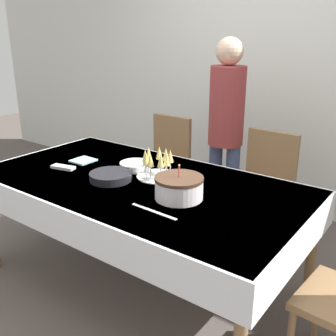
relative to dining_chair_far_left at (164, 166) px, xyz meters
The scene contains 14 objects.
ground_plane 1.12m from the dining_chair_far_left, 62.23° to the right, with size 12.00×12.00×0.00m, color #564C47.
wall_back 1.31m from the dining_chair_far_left, 62.68° to the left, with size 8.00×0.05×2.70m.
dining_table 1.01m from the dining_chair_far_left, 62.23° to the right, with size 2.11×1.13×0.76m.
dining_chair_far_left is the anchor object (origin of this frame).
dining_chair_far_right 0.94m from the dining_chair_far_left, ahead, with size 0.43×0.43×0.95m.
birthday_cake 1.31m from the dining_chair_far_left, 49.13° to the right, with size 0.28×0.28×0.20m.
champagne_tray 0.98m from the dining_chair_far_left, 55.55° to the right, with size 0.28×0.28×0.18m.
plate_stack_main 1.07m from the dining_chair_far_left, 71.92° to the right, with size 0.27×0.27×0.05m.
plate_stack_dessert 0.84m from the dining_chair_far_left, 67.30° to the right, with size 0.21×0.21×0.05m.
cake_knife 1.47m from the dining_chair_far_left, 55.02° to the right, with size 0.30×0.03×0.00m.
fork_pile 1.06m from the dining_chair_far_left, 95.29° to the right, with size 0.18×0.10×0.02m.
napkin_pile 0.87m from the dining_chair_far_left, 97.33° to the right, with size 0.15×0.15×0.01m.
person_standing 0.71m from the dining_chair_far_left, 11.67° to the left, with size 0.28×0.28×1.61m.
gift_bag 1.17m from the dining_chair_far_left, 146.49° to the right, with size 0.23×0.14×0.31m.
Camera 1 is at (1.53, -1.75, 1.65)m, focal length 42.00 mm.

